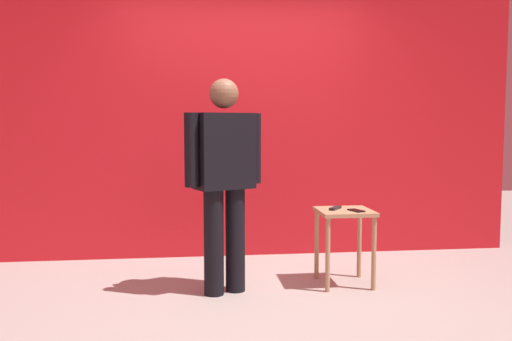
# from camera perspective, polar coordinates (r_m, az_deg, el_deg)

# --- Properties ---
(ground_plane) EXTENTS (12.00, 12.00, 0.00)m
(ground_plane) POSITION_cam_1_polar(r_m,az_deg,el_deg) (3.93, 0.60, -14.04)
(ground_plane) COLOR #9E9991
(back_wall_red) EXTENTS (5.36, 0.12, 3.21)m
(back_wall_red) POSITION_cam_1_polar(r_m,az_deg,el_deg) (5.28, -1.61, 8.45)
(back_wall_red) COLOR red
(back_wall_red) RESTS_ON ground_plane
(standing_person) EXTENTS (0.62, 0.37, 1.61)m
(standing_person) POSITION_cam_1_polar(r_m,az_deg,el_deg) (4.06, -3.35, -0.41)
(standing_person) COLOR black
(standing_person) RESTS_ON ground_plane
(side_table) EXTENTS (0.42, 0.42, 0.60)m
(side_table) POSITION_cam_1_polar(r_m,az_deg,el_deg) (4.39, 9.26, -5.65)
(side_table) COLOR tan
(side_table) RESTS_ON ground_plane
(cell_phone) EXTENTS (0.11, 0.16, 0.01)m
(cell_phone) POSITION_cam_1_polar(r_m,az_deg,el_deg) (4.31, 10.45, -4.14)
(cell_phone) COLOR black
(cell_phone) RESTS_ON side_table
(tv_remote) EXTENTS (0.14, 0.16, 0.02)m
(tv_remote) POSITION_cam_1_polar(r_m,az_deg,el_deg) (4.38, 8.31, -3.91)
(tv_remote) COLOR black
(tv_remote) RESTS_ON side_table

